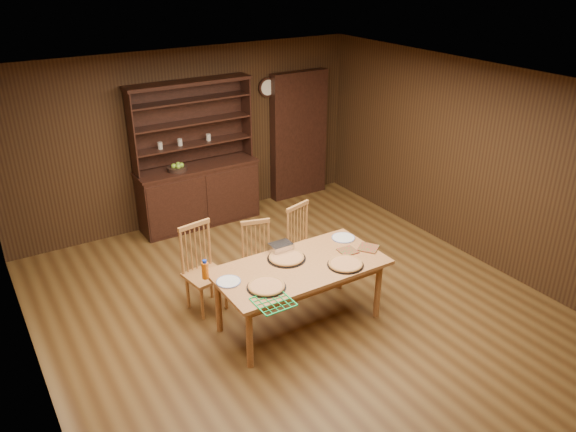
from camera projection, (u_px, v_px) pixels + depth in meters
floor at (296, 309)px, 6.59m from camera, size 6.00×6.00×0.00m
room_shell at (297, 185)px, 5.92m from camera, size 6.00×6.00×6.00m
china_hutch at (198, 187)px, 8.45m from camera, size 1.84×0.52×2.17m
doorway at (299, 135)px, 9.28m from camera, size 1.00×0.18×2.10m
wall_clock at (267, 87)px, 8.70m from camera, size 0.30×0.05×0.30m
dining_table at (300, 272)px, 6.07m from camera, size 1.87×0.93×0.75m
chair_left at (201, 264)px, 6.44m from camera, size 0.49×0.47×1.05m
chair_center at (258, 255)px, 6.77m from camera, size 0.46×0.45×0.92m
chair_right at (303, 241)px, 7.03m from camera, size 0.50×0.49×1.00m
pizza_left at (266, 286)px, 5.62m from camera, size 0.40×0.40×0.04m
pizza_right at (345, 264)px, 6.03m from camera, size 0.39×0.39×0.04m
pizza_center at (286, 258)px, 6.15m from camera, size 0.43×0.43×0.04m
cooling_rack at (273, 302)px, 5.39m from camera, size 0.44×0.44×0.02m
plate_left at (228, 282)px, 5.72m from camera, size 0.25×0.25×0.02m
plate_right at (343, 238)px, 6.59m from camera, size 0.28×0.28×0.02m
foil_dish at (281, 248)px, 6.29m from camera, size 0.25×0.18×0.10m
juice_bottle at (205, 270)px, 5.76m from camera, size 0.07×0.07×0.21m
pot_holder_a at (368, 248)px, 6.37m from camera, size 0.29×0.29×0.02m
pot_holder_b at (348, 251)px, 6.31m from camera, size 0.20×0.20×0.01m
fruit_bowl at (177, 168)px, 8.08m from camera, size 0.28×0.28×0.12m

